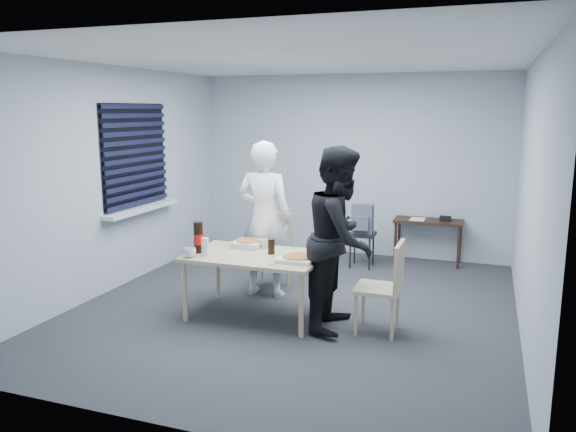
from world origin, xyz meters
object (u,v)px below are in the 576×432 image
at_px(chair_far, 272,245).
at_px(mug_b, 264,244).
at_px(dining_table, 255,260).
at_px(stool, 362,241).
at_px(person_black, 341,238).
at_px(chair_right, 387,281).
at_px(person_white, 264,219).
at_px(mug_a, 190,253).
at_px(soda_bottle, 198,238).
at_px(side_table, 428,225).
at_px(backpack, 362,219).

height_order(chair_far, mug_b, chair_far).
height_order(dining_table, stool, dining_table).
bearing_deg(person_black, chair_right, -93.58).
bearing_deg(chair_far, stool, 55.57).
height_order(person_white, mug_a, person_white).
bearing_deg(dining_table, stool, 73.79).
bearing_deg(mug_a, person_black, 13.97).
height_order(chair_right, soda_bottle, soda_bottle).
relative_size(stool, soda_bottle, 1.47).
xyz_separation_m(dining_table, side_table, (1.45, 2.67, -0.06)).
bearing_deg(mug_a, mug_b, 47.70).
xyz_separation_m(person_black, mug_a, (-1.44, -0.36, -0.18)).
height_order(chair_far, person_white, person_white).
height_order(stool, backpack, backpack).
bearing_deg(mug_b, person_black, -15.42).
bearing_deg(dining_table, chair_far, 101.16).
height_order(person_white, soda_bottle, person_white).
bearing_deg(stool, chair_far, -124.43).
bearing_deg(person_black, person_white, 58.58).
bearing_deg(mug_a, side_table, 56.12).
relative_size(backpack, mug_b, 3.89).
distance_m(mug_b, soda_bottle, 0.70).
distance_m(side_table, backpack, 0.97).
bearing_deg(dining_table, soda_bottle, -167.86).
distance_m(dining_table, chair_right, 1.35).
xyz_separation_m(chair_far, soda_bottle, (-0.38, -1.10, 0.30)).
xyz_separation_m(side_table, mug_a, (-2.02, -3.00, 0.17)).
bearing_deg(chair_right, person_black, 176.42).
distance_m(chair_far, person_black, 1.48).
xyz_separation_m(chair_right, backpack, (-0.71, 2.17, 0.15)).
distance_m(person_black, soda_bottle, 1.46).
relative_size(person_black, backpack, 4.55).
relative_size(person_white, person_black, 1.00).
height_order(dining_table, chair_right, chair_right).
distance_m(person_white, soda_bottle, 0.90).
height_order(chair_far, soda_bottle, soda_bottle).
distance_m(dining_table, chair_far, 1.00).
xyz_separation_m(dining_table, backpack, (0.64, 2.17, 0.06)).
bearing_deg(soda_bottle, mug_b, 35.53).
bearing_deg(backpack, person_black, -76.44).
relative_size(chair_right, backpack, 2.29).
height_order(dining_table, backpack, backpack).
relative_size(side_table, mug_b, 9.19).
bearing_deg(mug_b, mug_a, -132.30).
xyz_separation_m(dining_table, mug_b, (-0.01, 0.28, 0.11)).
relative_size(person_black, stool, 3.76).
height_order(person_white, mug_b, person_white).
bearing_deg(chair_far, backpack, 55.31).
bearing_deg(mug_a, chair_far, 74.12).
relative_size(chair_right, soda_bottle, 2.78).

